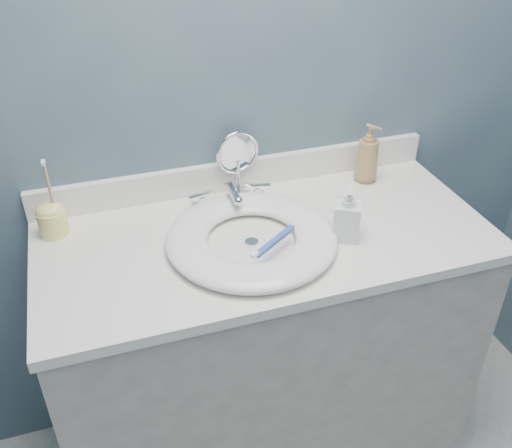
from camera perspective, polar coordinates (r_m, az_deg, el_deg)
name	(u,v)px	position (r m, az deg, el deg)	size (l,w,h in m)	color
back_wall	(235,85)	(1.62, -2.12, 13.71)	(2.20, 0.02, 2.40)	#445266
vanity_cabinet	(265,353)	(1.83, 0.86, -12.75)	(1.20, 0.55, 0.85)	beige
countertop	(266,239)	(1.54, 1.00, -1.47)	(1.22, 0.57, 0.03)	white
backsplash	(238,174)	(1.72, -1.82, 4.98)	(1.22, 0.02, 0.09)	white
basin	(252,238)	(1.49, -0.43, -1.39)	(0.45, 0.45, 0.04)	white
drain	(252,242)	(1.50, -0.43, -1.86)	(0.04, 0.04, 0.01)	silver
faucet	(231,198)	(1.64, -2.53, 2.64)	(0.25, 0.13, 0.07)	silver
makeup_mirror	(238,159)	(1.67, -1.84, 6.47)	(0.13, 0.08, 0.20)	silver
soap_bottle_amber	(368,153)	(1.78, 11.12, 6.95)	(0.07, 0.07, 0.19)	#A7814B
soap_bottle_clear	(348,212)	(1.50, 9.14, 1.16)	(0.07, 0.07, 0.15)	silver
toothbrush_holder	(52,218)	(1.60, -19.75, 0.59)	(0.08, 0.08, 0.22)	#FDEF7E
toothbrush_lying	(273,242)	(1.43, 1.74, -1.83)	(0.15, 0.11, 0.02)	#3257B3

